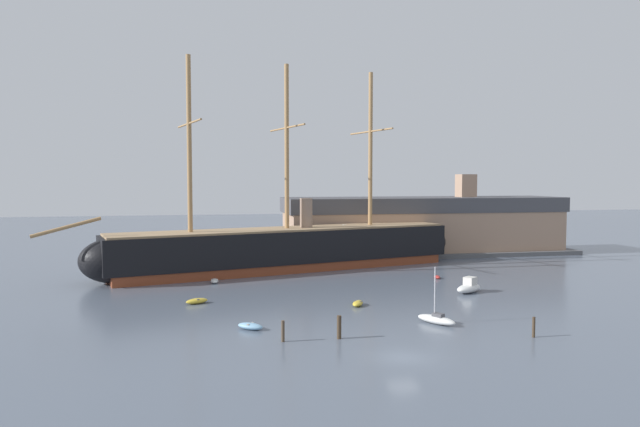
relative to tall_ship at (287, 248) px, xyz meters
name	(u,v)px	position (x,y,z in m)	size (l,w,h in m)	color
ground_plane	(403,357)	(2.45, -47.06, -3.56)	(400.00, 400.00, 0.00)	slate
tall_ship	(287,248)	(0.00, 0.00, 0.00)	(66.75, 23.06, 32.71)	brown
dinghy_foreground_left	(250,326)	(-9.00, -35.67, -3.24)	(2.87, 2.61, 0.64)	#7FB2D6
sailboat_foreground_right	(436,319)	(9.52, -37.35, -3.08)	(3.45, 4.45, 5.74)	silver
dinghy_near_centre	(358,303)	(3.99, -27.77, -3.27)	(2.09, 2.69, 0.58)	gold
dinghy_mid_left	(197,301)	(-14.13, -22.73, -3.25)	(2.88, 2.11, 0.62)	gold
motorboat_mid_right	(469,287)	(20.13, -23.09, -2.87)	(4.98, 4.26, 1.97)	silver
dinghy_alongside_bow	(215,281)	(-11.73, -9.38, -3.27)	(1.13, 2.46, 0.57)	silver
dinghy_alongside_stern	(437,277)	(20.39, -12.41, -3.34)	(1.13, 1.99, 0.44)	#B22D28
dinghy_far_left	(113,267)	(-27.57, 7.27, -3.24)	(1.23, 2.77, 0.65)	orange
motorboat_distant_centre	(300,255)	(4.64, 14.66, -3.06)	(3.73, 2.58, 1.45)	silver
mooring_piling_nearest	(534,327)	(16.27, -43.82, -2.62)	(0.27, 0.27, 1.89)	#423323
mooring_piling_left_pair	(339,327)	(-1.36, -40.59, -2.50)	(0.40, 0.40, 2.13)	#423323
mooring_piling_right_pair	(283,331)	(-6.52, -40.50, -2.60)	(0.30, 0.30, 1.92)	#4C3D2D
dockside_warehouse_right	(423,226)	(29.22, 14.71, 1.95)	(58.91, 16.28, 15.59)	#565659
seagull_in_flight	(343,225)	(6.43, -11.18, 4.49)	(1.06, 0.41, 0.13)	silver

